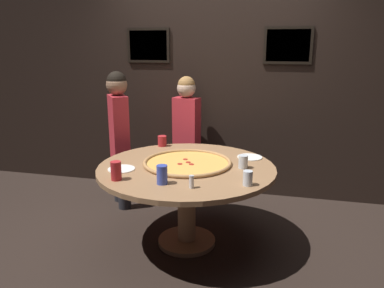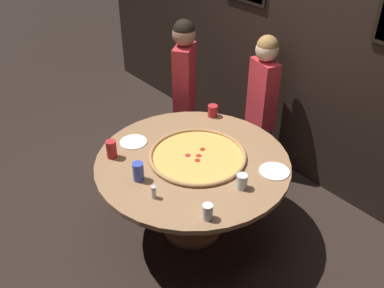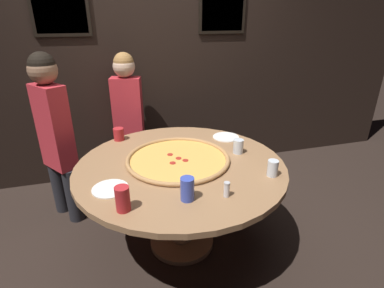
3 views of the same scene
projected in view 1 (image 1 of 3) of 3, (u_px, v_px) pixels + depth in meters
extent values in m
plane|color=black|center=(187.00, 243.00, 3.43)|extent=(24.00, 24.00, 0.00)
cube|color=black|center=(215.00, 85.00, 4.38)|extent=(6.40, 0.06, 2.60)
cube|color=black|center=(148.00, 45.00, 4.41)|extent=(0.52, 0.02, 0.40)
cube|color=#B2A893|center=(148.00, 45.00, 4.40)|extent=(0.46, 0.01, 0.34)
cube|color=black|center=(288.00, 45.00, 4.05)|extent=(0.52, 0.02, 0.40)
cube|color=slate|center=(288.00, 45.00, 4.04)|extent=(0.46, 0.01, 0.34)
cylinder|color=#936B47|center=(186.00, 168.00, 3.24)|extent=(1.54, 1.54, 0.04)
cylinder|color=#936B47|center=(187.00, 207.00, 3.34)|extent=(0.16, 0.16, 0.70)
cylinder|color=#936B47|center=(187.00, 241.00, 3.42)|extent=(0.52, 0.52, 0.04)
cylinder|color=#E5A84C|center=(187.00, 163.00, 3.29)|extent=(0.74, 0.74, 0.01)
torus|color=#B27F4C|center=(187.00, 162.00, 3.29)|extent=(0.78, 0.78, 0.03)
cylinder|color=#A8281E|center=(191.00, 164.00, 3.24)|extent=(0.04, 0.04, 0.00)
cylinder|color=#A8281E|center=(180.00, 164.00, 3.25)|extent=(0.04, 0.04, 0.00)
cylinder|color=#A8281E|center=(188.00, 162.00, 3.29)|extent=(0.04, 0.04, 0.00)
cylinder|color=#A8281E|center=(185.00, 159.00, 3.38)|extent=(0.04, 0.04, 0.00)
cylinder|color=#B22328|center=(116.00, 171.00, 2.89)|extent=(0.08, 0.08, 0.15)
cylinder|color=silver|center=(243.00, 162.00, 3.17)|extent=(0.08, 0.08, 0.11)
cylinder|color=#384CB7|center=(162.00, 175.00, 2.80)|extent=(0.08, 0.08, 0.15)
cylinder|color=#B22328|center=(162.00, 141.00, 3.86)|extent=(0.09, 0.09, 0.11)
cylinder|color=silver|center=(248.00, 178.00, 2.78)|extent=(0.07, 0.07, 0.11)
cylinder|color=white|center=(121.00, 169.00, 3.15)|extent=(0.23, 0.23, 0.01)
cylinder|color=white|center=(250.00, 157.00, 3.48)|extent=(0.23, 0.23, 0.01)
cylinder|color=silver|center=(192.00, 183.00, 2.73)|extent=(0.04, 0.04, 0.08)
cylinder|color=#B7B7BC|center=(192.00, 176.00, 2.72)|extent=(0.04, 0.04, 0.01)
cylinder|color=#232328|center=(195.00, 177.00, 4.42)|extent=(0.16, 0.16, 0.49)
cylinder|color=#232328|center=(179.00, 174.00, 4.52)|extent=(0.16, 0.16, 0.49)
cube|color=red|center=(187.00, 127.00, 4.32)|extent=(0.32, 0.22, 0.69)
sphere|color=beige|center=(186.00, 88.00, 4.20)|extent=(0.21, 0.21, 0.21)
sphere|color=#9E703D|center=(186.00, 85.00, 4.20)|extent=(0.20, 0.20, 0.20)
cylinder|color=#232328|center=(124.00, 186.00, 4.10)|extent=(0.19, 0.19, 0.52)
cylinder|color=#232328|center=(120.00, 179.00, 4.31)|extent=(0.19, 0.19, 0.52)
cube|color=red|center=(119.00, 129.00, 4.04)|extent=(0.32, 0.35, 0.72)
sphere|color=#8C664C|center=(117.00, 85.00, 3.92)|extent=(0.22, 0.22, 0.22)
sphere|color=black|center=(117.00, 81.00, 3.91)|extent=(0.21, 0.21, 0.21)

